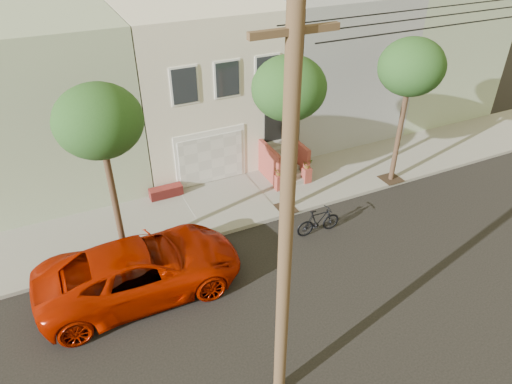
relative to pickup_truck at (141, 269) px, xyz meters
name	(u,v)px	position (x,y,z in m)	size (l,w,h in m)	color
ground	(313,279)	(5.30, -1.95, -0.90)	(90.00, 90.00, 0.00)	black
sidewalk	(247,198)	(5.30, 3.40, -0.82)	(40.00, 3.70, 0.15)	gray
house_row	(196,76)	(5.30, 9.24, 2.75)	(33.10, 11.70, 7.00)	beige
tree_left	(99,122)	(-0.20, 1.95, 4.36)	(2.70, 2.57, 6.30)	#2D2116
tree_mid	(289,89)	(6.30, 1.95, 4.36)	(2.70, 2.57, 6.30)	#2D2116
tree_right	(411,68)	(11.80, 1.95, 4.36)	(2.70, 2.57, 6.30)	#2D2116
pickup_truck	(141,269)	(0.00, 0.00, 0.00)	(2.98, 6.47, 1.80)	#9F1600
motorcycle	(318,221)	(6.80, 0.16, -0.35)	(0.51, 1.82, 1.09)	black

